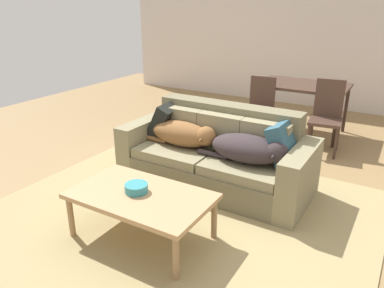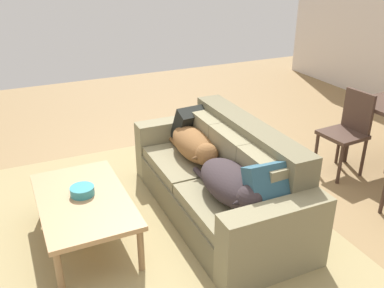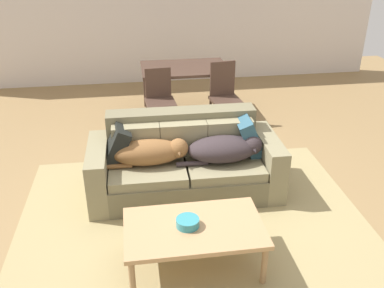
{
  "view_description": "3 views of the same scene",
  "coord_description": "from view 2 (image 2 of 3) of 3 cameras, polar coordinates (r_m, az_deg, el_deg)",
  "views": [
    {
      "loc": [
        1.54,
        -3.13,
        1.88
      ],
      "look_at": [
        -0.25,
        -0.09,
        0.51
      ],
      "focal_mm": 34.64,
      "sensor_mm": 36.0,
      "label": 1
    },
    {
      "loc": [
        2.77,
        -1.48,
        2.19
      ],
      "look_at": [
        -0.28,
        -0.05,
        0.64
      ],
      "focal_mm": 39.28,
      "sensor_mm": 36.0,
      "label": 2
    },
    {
      "loc": [
        -0.6,
        -3.85,
        2.6
      ],
      "look_at": [
        -0.03,
        -0.03,
        0.64
      ],
      "focal_mm": 40.0,
      "sensor_mm": 36.0,
      "label": 3
    }
  ],
  "objects": [
    {
      "name": "dining_chair_near_left",
      "position": [
        4.69,
        20.42,
        1.96
      ],
      "size": [
        0.43,
        0.43,
        0.89
      ],
      "rotation": [
        0.0,
        0.0,
        0.07
      ],
      "color": "#453026",
      "rests_on": "ground"
    },
    {
      "name": "coffee_table",
      "position": [
        3.48,
        -14.53,
        -7.7
      ],
      "size": [
        1.15,
        0.68,
        0.42
      ],
      "color": "tan",
      "rests_on": "ground"
    },
    {
      "name": "area_rug",
      "position": [
        3.67,
        -8.94,
        -12.24
      ],
      "size": [
        3.45,
        3.35,
        0.01
      ],
      "primitive_type": "cube",
      "rotation": [
        0.0,
        0.0,
        -0.01
      ],
      "color": "tan",
      "rests_on": "ground"
    },
    {
      "name": "dog_on_left_cushion",
      "position": [
        3.92,
        0.44,
        -0.22
      ],
      "size": [
        0.92,
        0.33,
        0.27
      ],
      "rotation": [
        0.0,
        0.0,
        -0.01
      ],
      "color": "brown",
      "rests_on": "couch"
    },
    {
      "name": "throw_pillow_by_right_arm",
      "position": [
        3.15,
        11.1,
        -6.27
      ],
      "size": [
        0.31,
        0.43,
        0.44
      ],
      "primitive_type": "cube",
      "rotation": [
        0.0,
        -0.39,
        -0.03
      ],
      "color": "#2C5264",
      "rests_on": "couch"
    },
    {
      "name": "dog_on_right_cushion",
      "position": [
        3.3,
        5.51,
        -5.45
      ],
      "size": [
        0.91,
        0.4,
        0.27
      ],
      "rotation": [
        0.0,
        0.0,
        -0.01
      ],
      "color": "#342A2D",
      "rests_on": "couch"
    },
    {
      "name": "couch",
      "position": [
        3.78,
        4.11,
        -4.97
      ],
      "size": [
        2.02,
        0.89,
        0.84
      ],
      "rotation": [
        0.0,
        0.0,
        -0.01
      ],
      "color": "#6B644A",
      "rests_on": "ground"
    },
    {
      "name": "bowl_on_coffee_table",
      "position": [
        3.48,
        -14.67,
        -6.17
      ],
      "size": [
        0.19,
        0.19,
        0.07
      ],
      "primitive_type": "cylinder",
      "color": "teal",
      "rests_on": "coffee_table"
    },
    {
      "name": "throw_pillow_by_left_arm",
      "position": [
        4.25,
        0.26,
        2.55
      ],
      "size": [
        0.35,
        0.43,
        0.44
      ],
      "primitive_type": "cube",
      "rotation": [
        0.0,
        0.44,
        0.08
      ],
      "color": "black",
      "rests_on": "couch"
    },
    {
      "name": "ground_plane",
      "position": [
        3.83,
        2.51,
        -10.28
      ],
      "size": [
        10.0,
        10.0,
        0.0
      ],
      "primitive_type": "plane",
      "color": "olive"
    }
  ]
}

